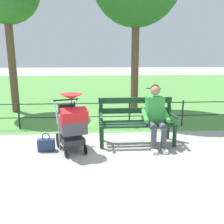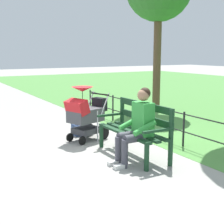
# 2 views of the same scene
# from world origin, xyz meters

# --- Properties ---
(ground_plane) EXTENTS (60.00, 60.00, 0.00)m
(ground_plane) POSITION_xyz_m (0.00, 0.00, 0.00)
(ground_plane) COLOR #9E9B93
(grass_lawn) EXTENTS (40.00, 16.00, 0.01)m
(grass_lawn) POSITION_xyz_m (0.00, -8.80, 0.00)
(grass_lawn) COLOR #518E42
(grass_lawn) RESTS_ON ground
(park_bench) EXTENTS (1.60, 0.61, 0.96)m
(park_bench) POSITION_xyz_m (-0.70, -0.12, 0.53)
(park_bench) COLOR #193D23
(park_bench) RESTS_ON ground
(person_on_bench) EXTENTS (0.53, 0.74, 1.28)m
(person_on_bench) POSITION_xyz_m (-1.06, 0.11, 0.68)
(person_on_bench) COLOR #42424C
(person_on_bench) RESTS_ON ground
(stroller) EXTENTS (0.74, 0.99, 1.15)m
(stroller) POSITION_xyz_m (0.64, 0.27, 0.59)
(stroller) COLOR black
(stroller) RESTS_ON ground
(handbag) EXTENTS (0.32, 0.14, 0.37)m
(handbag) POSITION_xyz_m (1.15, 0.25, 0.13)
(handbag) COLOR navy
(handbag) RESTS_ON ground
(park_fence) EXTENTS (7.06, 0.04, 0.70)m
(park_fence) POSITION_xyz_m (0.00, -1.23, 0.42)
(park_fence) COLOR black
(park_fence) RESTS_ON ground
(bicycle) EXTENTS (0.58, 1.61, 0.89)m
(bicycle) POSITION_xyz_m (-1.65, -2.64, 0.36)
(bicycle) COLOR black
(bicycle) RESTS_ON ground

